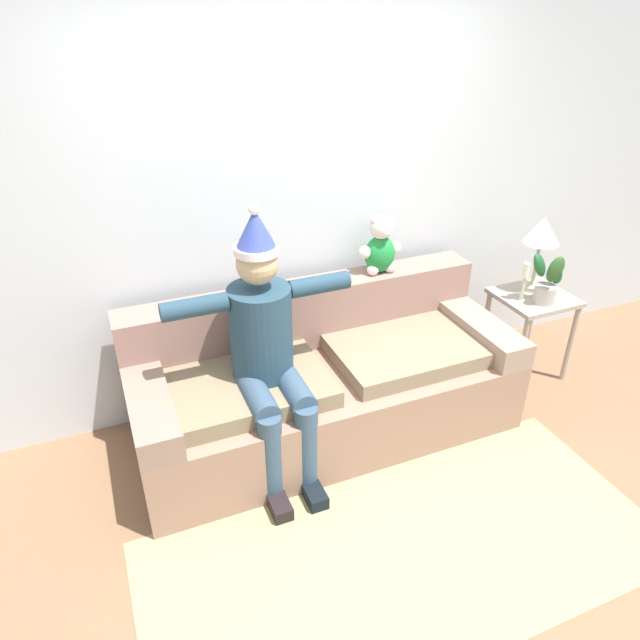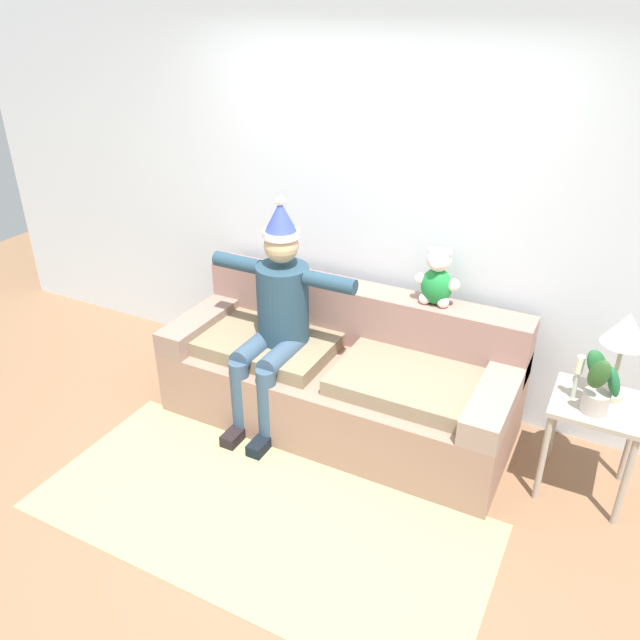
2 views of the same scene
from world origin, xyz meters
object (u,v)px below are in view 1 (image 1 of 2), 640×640
at_px(teddy_bear, 380,247).
at_px(side_table, 532,310).
at_px(couch, 323,381).
at_px(potted_plant, 548,280).
at_px(person_seated, 267,346).
at_px(table_lamp, 542,234).
at_px(candle_tall, 525,277).

bearing_deg(teddy_bear, side_table, -15.38).
height_order(couch, potted_plant, potted_plant).
bearing_deg(potted_plant, person_seated, -178.00).
distance_m(side_table, potted_plant, 0.29).
height_order(table_lamp, potted_plant, table_lamp).
height_order(teddy_bear, candle_tall, teddy_bear).
bearing_deg(candle_tall, potted_plant, -33.63).
xyz_separation_m(side_table, candle_tall, (-0.14, -0.02, 0.29)).
xyz_separation_m(person_seated, side_table, (1.96, 0.17, -0.27)).
xyz_separation_m(couch, candle_tall, (1.43, -0.02, 0.46)).
xyz_separation_m(table_lamp, potted_plant, (-0.06, -0.19, -0.24)).
bearing_deg(candle_tall, teddy_bear, 161.35).
xyz_separation_m(couch, teddy_bear, (0.51, 0.29, 0.69)).
distance_m(teddy_bear, candle_tall, 1.00).
relative_size(person_seated, teddy_bear, 4.00).
bearing_deg(teddy_bear, table_lamp, -10.24).
relative_size(table_lamp, potted_plant, 1.42).
bearing_deg(side_table, person_seated, -175.12).
bearing_deg(table_lamp, side_table, -116.78).
relative_size(couch, side_table, 3.71).
xyz_separation_m(teddy_bear, side_table, (1.05, -0.29, -0.52)).
bearing_deg(person_seated, teddy_bear, 26.80).
distance_m(side_table, candle_tall, 0.32).
height_order(person_seated, table_lamp, person_seated).
relative_size(person_seated, potted_plant, 4.18).
xyz_separation_m(person_seated, potted_plant, (1.94, 0.07, 0.00)).
height_order(person_seated, teddy_bear, person_seated).
distance_m(side_table, table_lamp, 0.53).
relative_size(couch, teddy_bear, 5.98).
bearing_deg(candle_tall, couch, 179.21).
bearing_deg(side_table, table_lamp, 63.22).
relative_size(couch, person_seated, 1.49).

